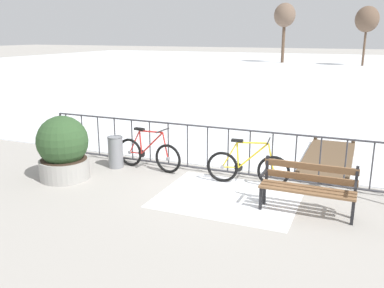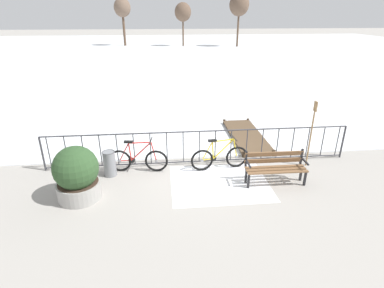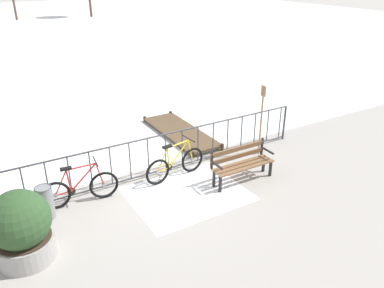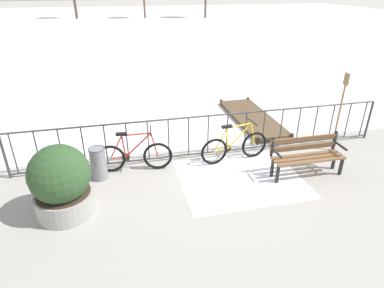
{
  "view_description": "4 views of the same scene",
  "coord_description": "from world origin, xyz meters",
  "views": [
    {
      "loc": [
        2.64,
        -8.28,
        3.03
      ],
      "look_at": [
        -0.62,
        -0.55,
        0.78
      ],
      "focal_mm": 38.87,
      "sensor_mm": 36.0,
      "label": 1
    },
    {
      "loc": [
        -1.03,
        -8.24,
        4.24
      ],
      "look_at": [
        -0.22,
        0.03,
        0.65
      ],
      "focal_mm": 28.58,
      "sensor_mm": 36.0,
      "label": 2
    },
    {
      "loc": [
        -3.41,
        -7.77,
        4.82
      ],
      "look_at": [
        1.02,
        -0.4,
        0.82
      ],
      "focal_mm": 35.88,
      "sensor_mm": 36.0,
      "label": 3
    },
    {
      "loc": [
        -2.01,
        -6.85,
        3.86
      ],
      "look_at": [
        -0.49,
        -0.41,
        0.57
      ],
      "focal_mm": 30.52,
      "sensor_mm": 36.0,
      "label": 4
    }
  ],
  "objects": [
    {
      "name": "railing_fence",
      "position": [
        -0.0,
        0.0,
        0.56
      ],
      "size": [
        9.06,
        0.06,
        1.07
      ],
      "color": "#38383D",
      "rests_on": "ground"
    },
    {
      "name": "snow_patch",
      "position": [
        0.41,
        -1.2,
        0.0
      ],
      "size": [
        2.61,
        2.12,
        0.01
      ],
      "primitive_type": "cube",
      "color": "white",
      "rests_on": "ground"
    },
    {
      "name": "trash_bin",
      "position": [
        -2.57,
        -0.47,
        0.37
      ],
      "size": [
        0.35,
        0.35,
        0.73
      ],
      "color": "gray",
      "rests_on": "ground"
    },
    {
      "name": "tree_far_west",
      "position": [
        2.01,
        34.49,
        4.2
      ],
      "size": [
        2.12,
        2.12,
        5.4
      ],
      "color": "brown",
      "rests_on": "ground"
    },
    {
      "name": "planter_with_shrub",
      "position": [
        -3.16,
        -1.55,
        0.66
      ],
      "size": [
        1.08,
        1.08,
        1.36
      ],
      "color": "#9E9B96",
      "rests_on": "ground"
    },
    {
      "name": "frozen_pond",
      "position": [
        0.0,
        28.4,
        0.01
      ],
      "size": [
        80.0,
        56.0,
        0.03
      ],
      "primitive_type": "cube",
      "color": "white",
      "rests_on": "ground"
    },
    {
      "name": "bicycle_near_railing",
      "position": [
        0.55,
        -0.39,
        0.37
      ],
      "size": [
        1.71,
        0.52,
        0.97
      ],
      "color": "black",
      "rests_on": "ground"
    },
    {
      "name": "park_bench",
      "position": [
        1.87,
        -1.3,
        0.51
      ],
      "size": [
        1.6,
        0.5,
        0.89
      ],
      "color": "brown",
      "rests_on": "ground"
    },
    {
      "name": "ground_plane",
      "position": [
        0.0,
        0.0,
        0.0
      ],
      "size": [
        160.0,
        160.0,
        0.0
      ],
      "primitive_type": "plane",
      "color": "#9E9991"
    },
    {
      "name": "wooden_dock",
      "position": [
        1.95,
        1.87,
        0.12
      ],
      "size": [
        1.1,
        3.24,
        0.2
      ],
      "color": "brown",
      "rests_on": "ground"
    },
    {
      "name": "bicycle_second",
      "position": [
        -1.8,
        -0.3,
        0.37
      ],
      "size": [
        1.71,
        0.52,
        0.97
      ],
      "color": "black",
      "rests_on": "ground"
    },
    {
      "name": "tree_centre",
      "position": [
        -5.79,
        35.93,
        4.67
      ],
      "size": [
        2.15,
        2.15,
        5.96
      ],
      "color": "brown",
      "rests_on": "ground"
    }
  ]
}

